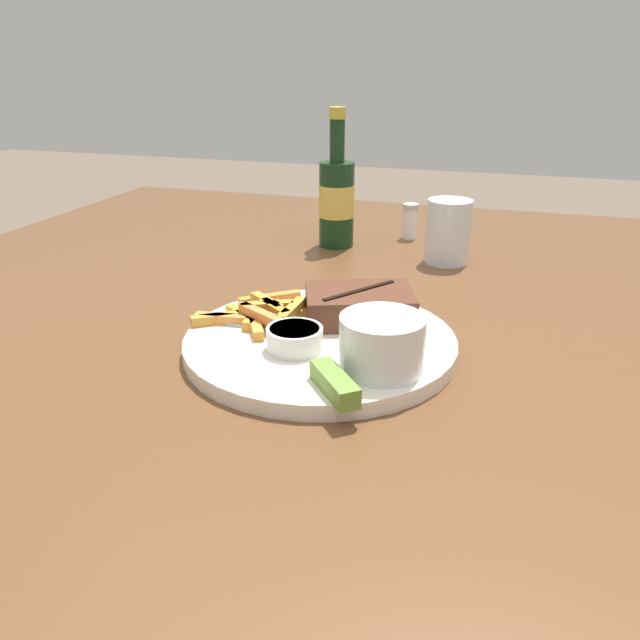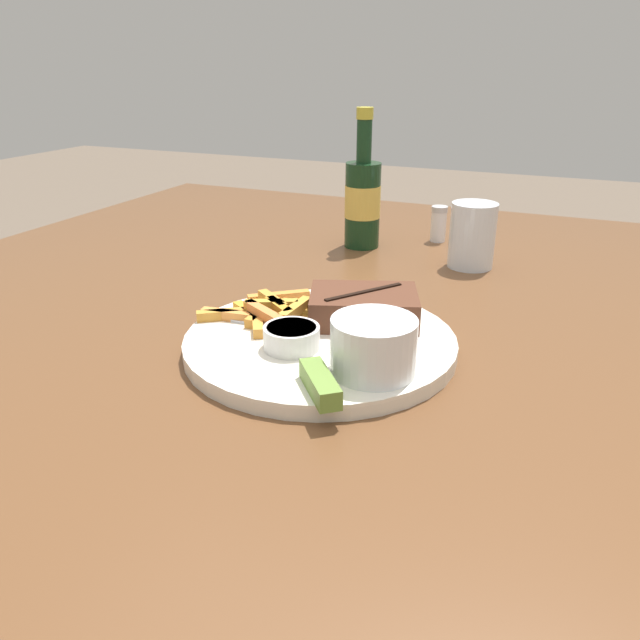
% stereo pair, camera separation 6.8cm
% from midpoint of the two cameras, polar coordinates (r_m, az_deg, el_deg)
% --- Properties ---
extents(dining_table, '(1.48, 1.62, 0.78)m').
position_cam_midpoint_polar(dining_table, '(0.75, -2.62, -6.84)').
color(dining_table, brown).
rests_on(dining_table, ground_plane).
extents(dinner_plate, '(0.31, 0.31, 0.02)m').
position_cam_midpoint_polar(dinner_plate, '(0.72, -2.71, -2.17)').
color(dinner_plate, silver).
rests_on(dinner_plate, dining_table).
extents(steak_portion, '(0.15, 0.13, 0.04)m').
position_cam_midpoint_polar(steak_portion, '(0.76, 1.03, 1.32)').
color(steak_portion, '#512D1E').
rests_on(steak_portion, dinner_plate).
extents(fries_pile, '(0.16, 0.15, 0.02)m').
position_cam_midpoint_polar(fries_pile, '(0.77, -7.81, 0.64)').
color(fries_pile, orange).
rests_on(fries_pile, dinner_plate).
extents(coleslaw_cup, '(0.09, 0.09, 0.06)m').
position_cam_midpoint_polar(coleslaw_cup, '(0.63, 2.60, -1.94)').
color(coleslaw_cup, white).
rests_on(coleslaw_cup, dinner_plate).
extents(dipping_sauce_cup, '(0.06, 0.06, 0.03)m').
position_cam_midpoint_polar(dipping_sauce_cup, '(0.68, -5.21, -1.65)').
color(dipping_sauce_cup, silver).
rests_on(dipping_sauce_cup, dinner_plate).
extents(pickle_spear, '(0.06, 0.07, 0.02)m').
position_cam_midpoint_polar(pickle_spear, '(0.60, -1.98, -5.88)').
color(pickle_spear, olive).
rests_on(pickle_spear, dinner_plate).
extents(fork_utensil, '(0.13, 0.01, 0.00)m').
position_cam_midpoint_polar(fork_utensil, '(0.75, -8.72, -0.58)').
color(fork_utensil, '#B7B7BC').
rests_on(fork_utensil, dinner_plate).
extents(beer_bottle, '(0.06, 0.06, 0.24)m').
position_cam_midpoint_polar(beer_bottle, '(1.11, -0.26, 11.02)').
color(beer_bottle, '#143319').
rests_on(beer_bottle, dining_table).
extents(drinking_glass, '(0.07, 0.07, 0.10)m').
position_cam_midpoint_polar(drinking_glass, '(1.04, 9.80, 7.95)').
color(drinking_glass, silver).
rests_on(drinking_glass, dining_table).
extents(salt_shaker, '(0.03, 0.03, 0.07)m').
position_cam_midpoint_polar(salt_shaker, '(1.18, 6.58, 8.96)').
color(salt_shaker, white).
rests_on(salt_shaker, dining_table).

